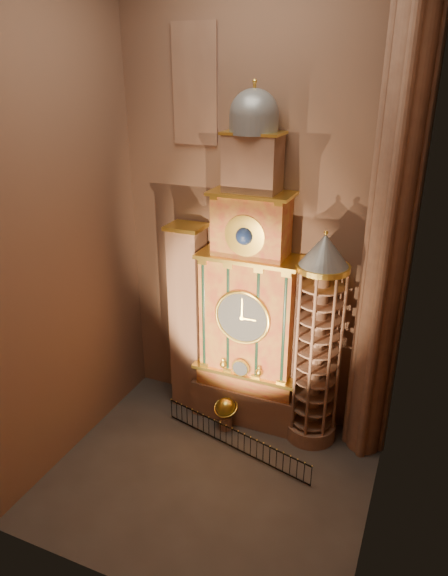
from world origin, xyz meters
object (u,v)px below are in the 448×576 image
at_px(stair_turret, 317,344).
at_px(astronomical_clock, 250,302).
at_px(celestial_globe, 226,411).
at_px(portrait_tower, 188,318).
at_px(iron_railing, 235,440).

bearing_deg(stair_turret, astronomical_clock, 175.70).
bearing_deg(astronomical_clock, celestial_globe, -114.41).
bearing_deg(stair_turret, portrait_tower, 177.67).
relative_size(stair_turret, iron_railing, 1.34).
xyz_separation_m(astronomical_clock, stair_turret, (3.50, -0.26, -1.41)).
xyz_separation_m(astronomical_clock, portrait_tower, (-3.40, 0.02, -1.53)).
xyz_separation_m(portrait_tower, stair_turret, (6.90, -0.28, 0.12)).
relative_size(astronomical_clock, stair_turret, 1.55).
bearing_deg(iron_railing, celestial_globe, 128.15).
height_order(portrait_tower, stair_turret, stair_turret).
bearing_deg(iron_railing, astronomical_clock, 98.20).
bearing_deg(portrait_tower, iron_railing, -36.43).
bearing_deg(celestial_globe, astronomical_clock, 65.59).
bearing_deg(portrait_tower, celestial_globe, -28.01).
relative_size(stair_turret, celestial_globe, 6.04).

